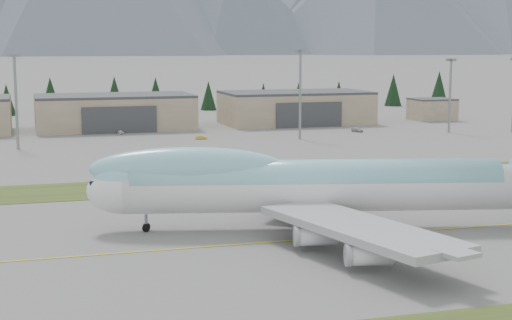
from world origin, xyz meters
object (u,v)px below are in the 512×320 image
object	(u,v)px
boeing_747_freighter	(318,184)
service_vehicle_a	(121,134)
service_vehicle_b	(201,139)
service_vehicle_c	(357,132)
hangar_center	(115,112)
hangar_right	(296,107)

from	to	relation	value
boeing_747_freighter	service_vehicle_a	distance (m)	130.69
service_vehicle_b	service_vehicle_c	distance (m)	49.72
service_vehicle_a	service_vehicle_b	distance (m)	28.13
hangar_center	service_vehicle_c	xyz separation A→B (m)	(69.51, -29.39, -5.39)
boeing_747_freighter	service_vehicle_c	xyz separation A→B (m)	(56.87, 115.03, -6.47)
hangar_center	service_vehicle_a	size ratio (longest dim) A/B	15.24
boeing_747_freighter	service_vehicle_a	size ratio (longest dim) A/B	23.73
hangar_center	service_vehicle_c	distance (m)	75.66
service_vehicle_b	service_vehicle_c	size ratio (longest dim) A/B	0.75
boeing_747_freighter	service_vehicle_c	world-z (taller)	boeing_747_freighter
service_vehicle_a	service_vehicle_b	bearing A→B (deg)	-57.97
hangar_right	service_vehicle_a	size ratio (longest dim) A/B	15.24
boeing_747_freighter	service_vehicle_a	bearing A→B (deg)	108.69
hangar_right	service_vehicle_b	size ratio (longest dim) A/B	14.54
boeing_747_freighter	service_vehicle_c	distance (m)	128.49
service_vehicle_a	hangar_right	bearing A→B (deg)	0.24
hangar_center	hangar_right	world-z (taller)	same
hangar_center	hangar_right	xyz separation A→B (m)	(60.00, 0.00, 0.00)
hangar_center	service_vehicle_b	bearing A→B (deg)	-59.69
boeing_747_freighter	hangar_right	distance (m)	152.00
hangar_right	hangar_center	bearing A→B (deg)	180.00
boeing_747_freighter	service_vehicle_a	xyz separation A→B (m)	(-12.63, 129.92, -6.47)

